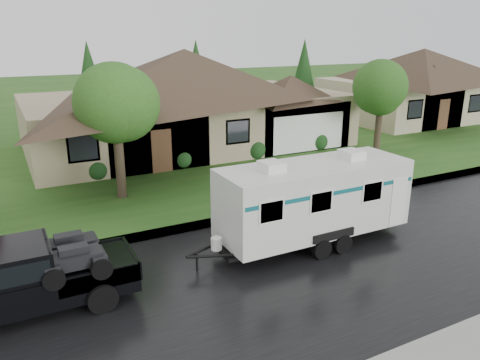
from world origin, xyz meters
The scene contains 11 objects.
ground centered at (0.00, 0.00, 0.00)m, with size 140.00×140.00×0.00m, color #244F18.
road centered at (0.00, -2.00, 0.01)m, with size 140.00×8.00×0.01m, color black.
curb centered at (0.00, 2.25, 0.07)m, with size 140.00×0.50×0.15m, color gray.
lawn centered at (0.00, 15.00, 0.07)m, with size 140.00×26.00×0.15m, color #244F18.
house_main centered at (2.29, 13.84, 3.59)m, with size 19.44×10.80×6.90m.
house_neighbor centered at (22.27, 14.34, 3.32)m, with size 15.12×9.72×6.45m.
tree_left_green centered at (-3.89, 6.30, 3.89)m, with size 3.26×3.26×5.40m.
tree_right_green centered at (10.89, 7.28, 3.61)m, with size 3.02×3.02×5.00m.
shrub_row centered at (2.00, 9.30, 0.65)m, with size 13.60×1.00×1.00m.
pickup_truck centered at (-8.14, -0.68, 0.97)m, with size 5.40×2.05×1.80m.
travel_trailer centered at (0.66, -0.68, 1.59)m, with size 6.67×2.34×2.99m.
Camera 1 is at (-7.99, -12.15, 6.68)m, focal length 35.00 mm.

